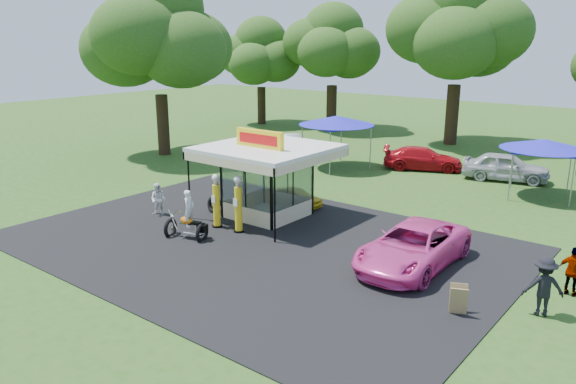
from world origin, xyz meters
name	(u,v)px	position (x,y,z in m)	size (l,w,h in m)	color
ground	(223,257)	(0.00, 0.00, 0.00)	(120.00, 120.00, 0.00)	#254D18
asphalt_apron	(258,243)	(0.00, 2.00, 0.02)	(20.00, 14.00, 0.04)	black
gas_station_kiosk	(267,180)	(-2.00, 4.99, 1.78)	(5.40, 5.40, 4.18)	white
gas_pump_left	(216,202)	(-2.71, 2.36, 1.17)	(0.46, 0.46, 2.44)	black
gas_pump_right	(238,206)	(-1.50, 2.48, 1.21)	(0.47, 0.47, 2.53)	black
motorcycle	(188,219)	(-2.60, 0.59, 0.86)	(1.94, 1.30, 2.20)	black
spare_tires	(214,204)	(-4.45, 3.87, 0.42)	(0.99, 0.60, 0.86)	black
a_frame_sign	(458,300)	(8.87, 1.12, 0.48)	(0.58, 0.66, 0.94)	#593819
kiosk_car	(296,197)	(-2.00, 7.20, 0.48)	(1.13, 2.82, 0.96)	yellow
pink_sedan	(413,247)	(6.09, 3.68, 0.78)	(2.61, 5.65, 1.57)	#EC40A0
spectator_west	(158,200)	(-6.14, 1.90, 0.78)	(0.76, 0.59, 1.56)	white
spectator_east_a	(544,286)	(10.87, 2.68, 0.94)	(1.21, 0.70, 1.87)	black
spectator_east_b	(573,272)	(11.26, 4.71, 0.83)	(0.98, 0.41, 1.66)	gray
bg_car_a	(290,146)	(-9.84, 16.74, 0.76)	(1.60, 4.59, 1.51)	silver
bg_car_b	(423,158)	(-0.56, 18.64, 0.72)	(2.02, 4.96, 1.44)	#B40D15
bg_car_c	(506,167)	(4.54, 18.99, 0.83)	(1.96, 4.86, 1.66)	#AEAFB3
tent_west	(336,121)	(-5.25, 15.67, 3.05)	(4.82, 4.82, 3.37)	gray
tent_east	(544,145)	(7.08, 16.54, 2.79)	(4.42, 4.42, 3.09)	gray
oak_far_a	(261,58)	(-21.70, 27.34, 6.33)	(8.39, 8.39, 9.94)	black
oak_far_b	(333,51)	(-14.57, 28.95, 7.02)	(9.22, 9.22, 11.00)	black
oak_far_c	(458,35)	(-2.76, 28.32, 8.36)	(11.18, 11.18, 13.18)	black
oak_near	(158,41)	(-17.39, 11.59, 7.93)	(10.99, 10.99, 12.66)	black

